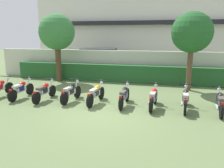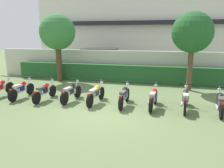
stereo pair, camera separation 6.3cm
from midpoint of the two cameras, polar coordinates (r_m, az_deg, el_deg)
The scene contains 16 objects.
ground at distance 8.83m, azimuth -2.57°, elevation -7.46°, with size 60.00×60.00×0.00m, color #607547.
building at distance 23.62m, azimuth 8.31°, elevation 14.17°, with size 20.15×6.50×7.52m.
compound_wall at distance 15.05m, azimuth 4.67°, elevation 4.66°, with size 19.14×0.30×1.95m, color beige.
hedge_row at distance 14.43m, azimuth 4.19°, elevation 2.62°, with size 15.32×0.70×1.10m, color #235628.
parked_car at distance 18.51m, azimuth -2.95°, elevation 6.02°, with size 4.51×2.10×1.89m.
tree_near_inspector at distance 14.97m, azimuth -13.81°, elevation 12.44°, with size 2.25×2.25×4.27m.
tree_far_side at distance 12.79m, azimuth 19.35°, elevation 12.04°, with size 2.14×2.14×4.17m.
motorcycle_in_row_0 at distance 12.33m, azimuth -26.57°, elevation -0.88°, with size 0.60×1.90×0.95m.
motorcycle_in_row_1 at distance 11.65m, azimuth -22.04°, elevation -1.20°, with size 0.60×1.92×0.95m.
motorcycle_in_row_2 at distance 10.92m, azimuth -16.80°, elevation -1.71°, with size 0.60×1.90×0.94m.
motorcycle_in_row_3 at distance 10.45m, azimuth -10.46°, elevation -1.95°, with size 0.60×1.81×0.95m.
motorcycle_in_row_4 at distance 10.02m, azimuth -4.27°, elevation -2.40°, with size 0.60×1.93×0.95m.
motorcycle_in_row_5 at distance 9.69m, azimuth 2.92°, elevation -2.88°, with size 0.60×1.90×0.96m.
motorcycle_in_row_6 at distance 9.51m, azimuth 10.20°, elevation -3.33°, with size 0.60×1.87×0.97m.
motorcycle_in_row_7 at distance 9.61m, azimuth 17.80°, elevation -3.55°, with size 0.60×1.96×0.98m.
motorcycle_in_row_8 at distance 9.67m, azimuth 25.35°, elevation -4.12°, with size 0.60×1.86×0.96m.
Camera 1 is at (2.33, -7.97, 3.01)m, focal length 36.33 mm.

